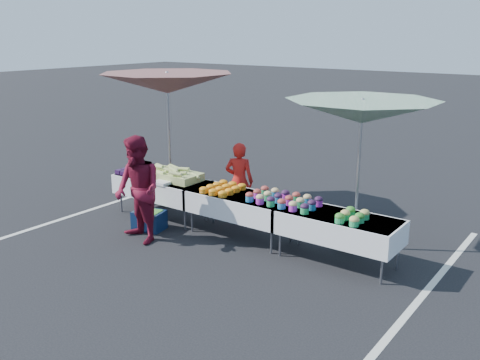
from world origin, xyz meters
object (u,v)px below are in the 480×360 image
Objects in this scene: table_left at (162,186)px; table_right at (338,226)px; table_center at (240,204)px; storage_bin at (149,220)px; customer at (138,190)px; vendor at (239,181)px; umbrella_left at (167,84)px; umbrella_right at (362,113)px.

table_left is 3.60m from table_right.
storage_bin is at bearing -156.63° from table_center.
customer is at bearing -72.87° from storage_bin.
table_center reaches higher than storage_bin.
vendor is 2.42× the size of storage_bin.
table_left is 1.00× the size of table_right.
vendor is at bearing 126.92° from table_center.
umbrella_left reaches higher than table_left.
table_left is at bearing -168.89° from umbrella_right.
table_right is (3.60, 0.00, 0.00)m from table_left.
table_right is at bearing -9.43° from umbrella_left.
customer is at bearing 48.23° from vendor.
umbrella_right is 5.14× the size of storage_bin.
table_center is 1.70m from customer.
table_center is at bearing -16.79° from umbrella_left.
umbrella_right is 4.07m from storage_bin.
umbrella_right is at bearing 46.68° from customer.
table_right reaches higher than storage_bin.
umbrella_right is (3.00, 1.83, 1.30)m from customer.
customer reaches higher than vendor.
umbrella_left is at bearing 133.74° from customer.
umbrella_left is (-0.41, 0.67, 1.81)m from table_left.
vendor reaches higher than storage_bin.
umbrella_right is (2.32, -0.03, 1.46)m from vendor.
umbrella_left is (-2.21, 0.67, 1.81)m from table_center.
customer is at bearing -63.23° from table_left.
customer reaches higher than table_left.
umbrella_left reaches higher than customer.
table_left is at bearing 8.57° from vendor.
storage_bin is (-3.27, -1.35, -2.01)m from umbrella_right.
table_right is at bearing 140.90° from vendor.
table_center is 1.00× the size of table_right.
vendor is at bearing 30.37° from table_left.
vendor is 0.44× the size of umbrella_left.
table_left is 1.00× the size of table_center.
customer is at bearing -137.30° from table_center.
umbrella_right is at bearing 21.61° from table_center.
table_center is 2.49m from umbrella_right.
umbrella_right reaches higher than table_right.
umbrella_right reaches higher than table_left.
umbrella_left is at bearing -179.50° from umbrella_right.
customer is 2.97× the size of storage_bin.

